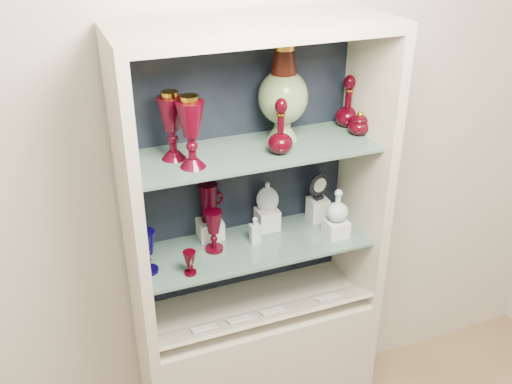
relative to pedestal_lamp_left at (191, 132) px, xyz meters
name	(u,v)px	position (x,y,z in m)	size (l,w,h in m)	color
wall_back	(237,147)	(0.25, 0.26, -0.20)	(3.50, 0.02, 2.80)	silver
cabinet_base	(256,370)	(0.25, 0.04, -1.22)	(1.00, 0.40, 0.75)	beige
cabinet_back_panel	(239,167)	(0.25, 0.23, -0.27)	(0.98, 0.02, 1.15)	black
cabinet_side_left	(130,208)	(-0.23, 0.04, -0.27)	(0.04, 0.40, 1.15)	beige
cabinet_side_right	(365,167)	(0.73, 0.04, -0.27)	(0.04, 0.40, 1.15)	beige
cabinet_top_cap	(256,28)	(0.25, 0.04, 0.32)	(1.00, 0.40, 0.04)	beige
shelf_lower	(254,245)	(0.25, 0.06, -0.56)	(0.92, 0.34, 0.01)	slate
shelf_upper	(254,151)	(0.25, 0.06, -0.14)	(0.92, 0.34, 0.01)	slate
label_ledge	(266,315)	(0.25, -0.07, -0.82)	(0.92, 0.18, 0.01)	beige
label_card_0	(204,328)	(-0.01, -0.07, -0.80)	(0.10, 0.07, 0.00)	white
label_card_1	(272,311)	(0.28, -0.07, -0.80)	(0.10, 0.07, 0.00)	white
label_card_2	(327,297)	(0.54, -0.07, -0.80)	(0.10, 0.07, 0.00)	white
label_card_3	(240,319)	(0.14, -0.07, -0.80)	(0.10, 0.07, 0.00)	white
pedestal_lamp_left	(191,132)	(0.00, 0.00, 0.00)	(0.10, 0.10, 0.26)	#490011
pedestal_lamp_right	(172,126)	(-0.05, 0.09, 0.00)	(0.10, 0.10, 0.25)	#490011
enamel_urn	(283,90)	(0.40, 0.13, 0.07)	(0.19, 0.19, 0.39)	#0F4227
ruby_decanter_a	(281,123)	(0.33, 0.00, -0.01)	(0.09, 0.09, 0.24)	#3E010C
ruby_decanter_b	(348,100)	(0.69, 0.15, -0.02)	(0.10, 0.10, 0.23)	#3E010C
lidded_bowl	(359,123)	(0.69, 0.05, -0.08)	(0.09, 0.09, 0.10)	#3E010C
cobalt_goblet	(147,252)	(-0.19, 0.03, -0.46)	(0.07, 0.07, 0.18)	#08023A
ruby_goblet_tall	(214,231)	(0.09, 0.08, -0.46)	(0.07, 0.07, 0.18)	#490011
ruby_goblet_small	(190,263)	(-0.04, -0.04, -0.50)	(0.05, 0.05, 0.10)	#3E010C
riser_ruby_pitcher	(210,228)	(0.10, 0.18, -0.51)	(0.10, 0.10, 0.08)	silver
ruby_pitcher	(209,202)	(0.10, 0.18, -0.39)	(0.12, 0.08, 0.16)	#490011
clear_square_bottle	(255,230)	(0.26, 0.08, -0.49)	(0.04, 0.04, 0.12)	#B0C0C9
riser_flat_flask	(267,219)	(0.35, 0.16, -0.50)	(0.09, 0.09, 0.09)	silver
flat_flask	(267,196)	(0.35, 0.16, -0.39)	(0.09, 0.04, 0.13)	#A8B1BE
riser_clear_round_decanter	(336,228)	(0.60, 0.01, -0.51)	(0.09, 0.09, 0.07)	silver
clear_round_decanter	(338,206)	(0.60, 0.01, -0.41)	(0.09, 0.09, 0.14)	#B0C0C9
riser_cameo_medallion	(318,209)	(0.58, 0.16, -0.50)	(0.08, 0.08, 0.10)	silver
cameo_medallion	(319,186)	(0.58, 0.16, -0.39)	(0.11, 0.04, 0.13)	black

